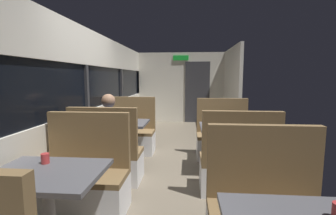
# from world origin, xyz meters

# --- Properties ---
(ground_plane) EXTENTS (3.30, 9.20, 0.02)m
(ground_plane) POSITION_xyz_m (0.00, 0.00, -0.01)
(ground_plane) COLOR #665B4C
(carriage_window_panel_left) EXTENTS (0.09, 8.48, 2.30)m
(carriage_window_panel_left) POSITION_xyz_m (-1.45, 0.00, 1.11)
(carriage_window_panel_left) COLOR beige
(carriage_window_panel_left) RESTS_ON ground_plane
(carriage_end_bulkhead) EXTENTS (2.90, 0.11, 2.30)m
(carriage_end_bulkhead) POSITION_xyz_m (0.06, 4.19, 1.14)
(carriage_end_bulkhead) COLOR beige
(carriage_end_bulkhead) RESTS_ON ground_plane
(carriage_aisle_panel_right) EXTENTS (0.08, 2.40, 2.30)m
(carriage_aisle_panel_right) POSITION_xyz_m (1.45, 3.00, 1.15)
(carriage_aisle_panel_right) COLOR beige
(carriage_aisle_panel_right) RESTS_ON ground_plane
(dining_table_near_window) EXTENTS (0.90, 0.70, 0.74)m
(dining_table_near_window) POSITION_xyz_m (-0.89, -2.09, 0.64)
(dining_table_near_window) COLOR #9E9EA3
(dining_table_near_window) RESTS_ON ground_plane
(bench_near_window_facing_entry) EXTENTS (0.95, 0.50, 1.10)m
(bench_near_window_facing_entry) POSITION_xyz_m (-0.89, -1.39, 0.33)
(bench_near_window_facing_entry) COLOR silver
(bench_near_window_facing_entry) RESTS_ON ground_plane
(dining_table_mid_window) EXTENTS (0.90, 0.70, 0.74)m
(dining_table_mid_window) POSITION_xyz_m (-0.89, 0.08, 0.64)
(dining_table_mid_window) COLOR #9E9EA3
(dining_table_mid_window) RESTS_ON ground_plane
(bench_mid_window_facing_end) EXTENTS (0.95, 0.50, 1.10)m
(bench_mid_window_facing_end) POSITION_xyz_m (-0.89, -0.61, 0.33)
(bench_mid_window_facing_end) COLOR silver
(bench_mid_window_facing_end) RESTS_ON ground_plane
(bench_mid_window_facing_entry) EXTENTS (0.95, 0.50, 1.10)m
(bench_mid_window_facing_entry) POSITION_xyz_m (-0.89, 0.78, 0.33)
(bench_mid_window_facing_entry) COLOR silver
(bench_mid_window_facing_entry) RESTS_ON ground_plane
(dining_table_rear_aisle) EXTENTS (0.90, 0.70, 0.74)m
(dining_table_rear_aisle) POSITION_xyz_m (0.89, -0.12, 0.64)
(dining_table_rear_aisle) COLOR #9E9EA3
(dining_table_rear_aisle) RESTS_ON ground_plane
(bench_rear_aisle_facing_end) EXTENTS (0.95, 0.50, 1.10)m
(bench_rear_aisle_facing_end) POSITION_xyz_m (0.89, -0.81, 0.33)
(bench_rear_aisle_facing_end) COLOR silver
(bench_rear_aisle_facing_end) RESTS_ON ground_plane
(bench_rear_aisle_facing_entry) EXTENTS (0.95, 0.50, 1.10)m
(bench_rear_aisle_facing_entry) POSITION_xyz_m (0.89, 0.58, 0.33)
(bench_rear_aisle_facing_entry) COLOR silver
(bench_rear_aisle_facing_entry) RESTS_ON ground_plane
(seated_passenger) EXTENTS (0.47, 0.55, 1.26)m
(seated_passenger) POSITION_xyz_m (-0.89, -0.54, 0.54)
(seated_passenger) COLOR #26262D
(seated_passenger) RESTS_ON ground_plane
(coffee_cup_primary) EXTENTS (0.07, 0.07, 0.09)m
(coffee_cup_primary) POSITION_xyz_m (-1.01, -1.92, 0.79)
(coffee_cup_primary) COLOR #B23333
(coffee_cup_primary) RESTS_ON dining_table_near_window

